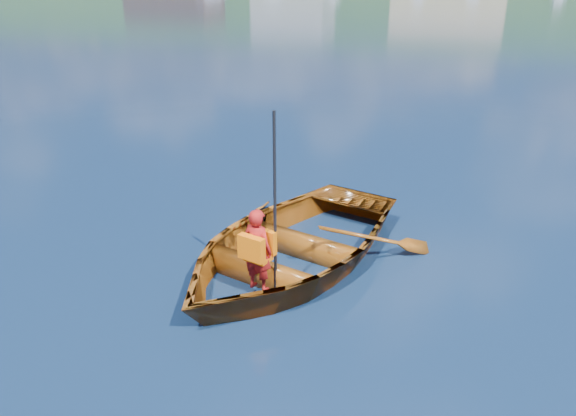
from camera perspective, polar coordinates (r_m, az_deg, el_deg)
The scene contains 3 objects.
ground at distance 7.93m, azimuth -3.98°, elevation -4.78°, with size 600.00×600.00×0.00m.
rowboat at distance 7.57m, azimuth 0.14°, elevation -3.72°, with size 4.05×4.86×0.87m.
child_paddler at distance 6.67m, azimuth -3.07°, elevation -4.13°, with size 0.44×0.41×2.19m.
Camera 1 is at (2.64, -6.51, 3.67)m, focal length 35.00 mm.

